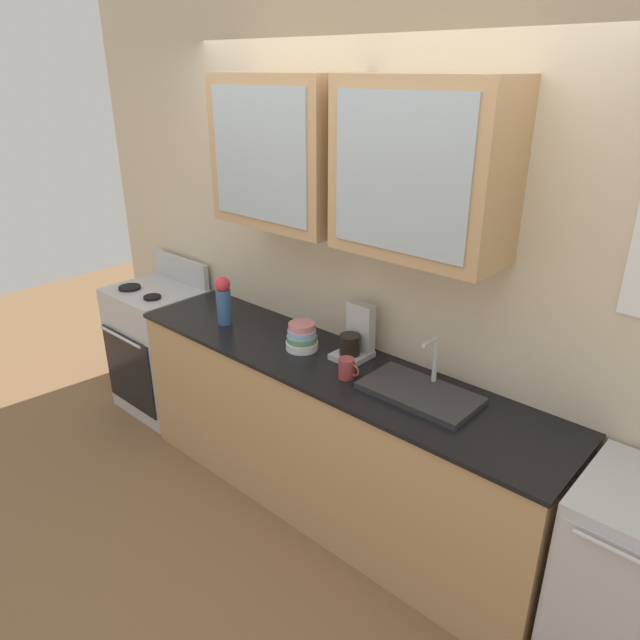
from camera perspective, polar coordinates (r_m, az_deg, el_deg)
The scene contains 10 objects.
ground_plane at distance 3.62m, azimuth 0.80°, elevation -17.31°, with size 10.00×10.00×0.00m, color brown.
back_wall_unit at distance 3.08m, azimuth 4.58°, elevation 7.71°, with size 4.76×0.46×2.79m.
counter at distance 3.33m, azimuth 0.85°, elevation -11.23°, with size 2.61×0.59×0.93m.
stove_range at distance 4.43m, azimuth -15.26°, elevation -2.69°, with size 0.62×0.57×1.11m.
sink_faucet at distance 2.83m, azimuth 9.69°, elevation -6.87°, with size 0.55×0.30×0.27m.
bowl_stack at distance 3.21m, azimuth -1.77°, elevation -1.67°, with size 0.18×0.18×0.15m.
vase at distance 3.55m, azimuth -9.35°, elevation 1.94°, with size 0.09×0.09×0.30m.
cup_near_sink at distance 2.92m, azimuth 2.62°, elevation -4.72°, with size 0.12×0.08×0.10m.
dishwasher at distance 2.81m, azimuth 28.61°, elevation -22.61°, with size 0.57×0.57×0.93m.
coffee_maker at distance 3.12m, azimuth 3.50°, elevation -1.74°, with size 0.17×0.20×0.29m.
Camera 1 is at (1.80, -2.07, 2.35)m, focal length 32.95 mm.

